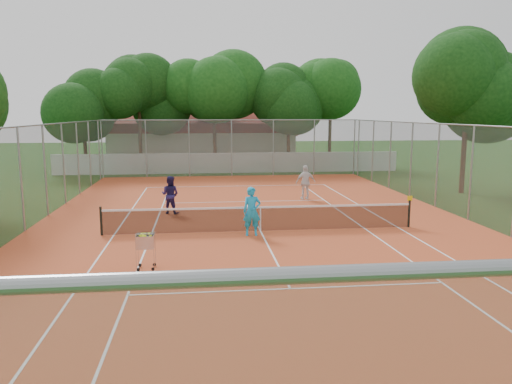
{
  "coord_description": "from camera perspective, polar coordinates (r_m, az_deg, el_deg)",
  "views": [
    {
      "loc": [
        -2.26,
        -18.54,
        4.53
      ],
      "look_at": [
        0.0,
        1.5,
        1.3
      ],
      "focal_mm": 35.0,
      "sensor_mm": 36.0,
      "label": 1
    }
  ],
  "objects": [
    {
      "name": "tropical_trees",
      "position": [
        40.6,
        -3.29,
        9.74
      ],
      "size": [
        29.0,
        19.0,
        10.0
      ],
      "primitive_type": "cube",
      "color": "black",
      "rests_on": "ground"
    },
    {
      "name": "clubhouse",
      "position": [
        47.6,
        -6.15,
        6.24
      ],
      "size": [
        16.4,
        9.0,
        4.4
      ],
      "primitive_type": "cube",
      "color": "beige",
      "rests_on": "ground"
    },
    {
      "name": "tennis_net",
      "position": [
        19.1,
        0.51,
        -3.05
      ],
      "size": [
        11.88,
        0.1,
        0.98
      ],
      "primitive_type": "cube",
      "color": "black",
      "rests_on": "court_pad"
    },
    {
      "name": "perimeter_fence",
      "position": [
        18.85,
        0.51,
        1.39
      ],
      "size": [
        18.0,
        34.0,
        4.0
      ],
      "primitive_type": "cube",
      "color": "slate",
      "rests_on": "ground"
    },
    {
      "name": "court_pad",
      "position": [
        19.21,
        0.5,
        -4.51
      ],
      "size": [
        18.0,
        34.0,
        0.02
      ],
      "primitive_type": "cube",
      "color": "#C24E25",
      "rests_on": "ground"
    },
    {
      "name": "ground",
      "position": [
        19.22,
        0.5,
        -4.53
      ],
      "size": [
        120.0,
        120.0,
        0.0
      ],
      "primitive_type": "plane",
      "color": "#173B10",
      "rests_on": "ground"
    },
    {
      "name": "player_far_left",
      "position": [
        22.68,
        -9.78,
        -0.32
      ],
      "size": [
        1.01,
        0.91,
        1.7
      ],
      "primitive_type": "imported",
      "rotation": [
        0.0,
        0.0,
        2.76
      ],
      "color": "#20194D",
      "rests_on": "court_pad"
    },
    {
      "name": "player_far_right",
      "position": [
        26.12,
        5.69,
        1.11
      ],
      "size": [
        1.09,
        0.52,
        1.8
      ],
      "primitive_type": "imported",
      "rotation": [
        0.0,
        0.0,
        3.22
      ],
      "color": "silver",
      "rests_on": "court_pad"
    },
    {
      "name": "player_near",
      "position": [
        18.37,
        -0.48,
        -2.22
      ],
      "size": [
        0.66,
        0.43,
        1.81
      ],
      "primitive_type": "imported",
      "rotation": [
        0.0,
        0.0,
        -0.0
      ],
      "color": "#199DD4",
      "rests_on": "court_pad"
    },
    {
      "name": "court_lines",
      "position": [
        19.21,
        0.5,
        -4.47
      ],
      "size": [
        10.98,
        23.78,
        0.01
      ],
      "primitive_type": "cube",
      "color": "white",
      "rests_on": "court_pad"
    },
    {
      "name": "ball_hopper",
      "position": [
        14.86,
        -12.48,
        -6.52
      ],
      "size": [
        0.58,
        0.58,
        1.13
      ],
      "primitive_type": "cube",
      "rotation": [
        0.0,
        0.0,
        0.07
      ],
      "color": "silver",
      "rests_on": "court_pad"
    },
    {
      "name": "boundary_wall",
      "position": [
        37.8,
        -2.98,
        3.34
      ],
      "size": [
        26.0,
        0.3,
        1.5
      ],
      "primitive_type": "cube",
      "color": "white",
      "rests_on": "ground"
    }
  ]
}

